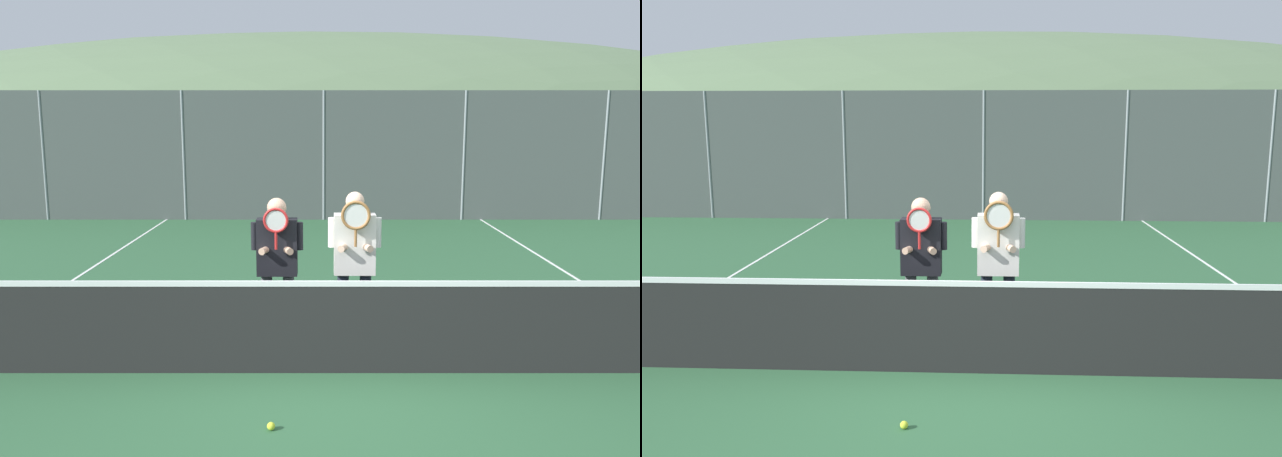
{
  "view_description": "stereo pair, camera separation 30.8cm",
  "coord_description": "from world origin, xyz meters",
  "views": [
    {
      "loc": [
        -0.1,
        -6.05,
        2.56
      ],
      "look_at": [
        -0.13,
        1.05,
        1.32
      ],
      "focal_mm": 35.0,
      "sensor_mm": 36.0,
      "label": 1
    },
    {
      "loc": [
        0.21,
        -6.04,
        2.56
      ],
      "look_at": [
        -0.13,
        1.05,
        1.32
      ],
      "focal_mm": 35.0,
      "sensor_mm": 36.0,
      "label": 2
    }
  ],
  "objects": [
    {
      "name": "ground_plane",
      "position": [
        0.0,
        0.0,
        0.0
      ],
      "size": [
        120.0,
        120.0,
        0.0
      ],
      "primitive_type": "plane",
      "color": "#2D5B38"
    },
    {
      "name": "hill_distant",
      "position": [
        0.0,
        62.56,
        0.0
      ],
      "size": [
        113.88,
        63.27,
        22.14
      ],
      "color": "#5B7551",
      "rests_on": "ground_plane"
    },
    {
      "name": "clubhouse_building",
      "position": [
        -0.38,
        19.2,
        1.8
      ],
      "size": [
        19.93,
        5.5,
        3.56
      ],
      "color": "beige",
      "rests_on": "ground_plane"
    },
    {
      "name": "fence_back",
      "position": [
        -0.0,
        10.03,
        1.65
      ],
      "size": [
        21.68,
        0.06,
        3.31
      ],
      "color": "gray",
      "rests_on": "ground_plane"
    },
    {
      "name": "tennis_net",
      "position": [
        0.0,
        0.0,
        0.5
      ],
      "size": [
        11.04,
        0.09,
        1.07
      ],
      "color": "gray",
      "rests_on": "ground_plane"
    },
    {
      "name": "court_line_left_sideline",
      "position": [
        -4.11,
        3.0,
        0.0
      ],
      "size": [
        0.05,
        16.0,
        0.01
      ],
      "primitive_type": "cube",
      "color": "white",
      "rests_on": "ground_plane"
    },
    {
      "name": "court_line_right_sideline",
      "position": [
        4.11,
        3.0,
        0.0
      ],
      "size": [
        0.05,
        16.0,
        0.01
      ],
      "primitive_type": "cube",
      "color": "white",
      "rests_on": "ground_plane"
    },
    {
      "name": "player_leftmost",
      "position": [
        -0.58,
        0.88,
        1.02
      ],
      "size": [
        0.59,
        0.34,
        1.7
      ],
      "color": "#56565B",
      "rests_on": "ground_plane"
    },
    {
      "name": "player_center_left",
      "position": [
        0.29,
        0.77,
        1.06
      ],
      "size": [
        0.59,
        0.34,
        1.78
      ],
      "color": "#232838",
      "rests_on": "ground_plane"
    },
    {
      "name": "car_far_left",
      "position": [
        -6.91,
        13.31,
        0.89
      ],
      "size": [
        4.02,
        2.03,
        1.75
      ],
      "color": "#B2B7BC",
      "rests_on": "ground_plane"
    },
    {
      "name": "car_left_of_center",
      "position": [
        -2.28,
        13.47,
        0.94
      ],
      "size": [
        4.18,
        1.99,
        1.85
      ],
      "color": "#285638",
      "rests_on": "ground_plane"
    },
    {
      "name": "car_center",
      "position": [
        2.46,
        13.16,
        0.9
      ],
      "size": [
        4.2,
        1.94,
        1.77
      ],
      "color": "silver",
      "rests_on": "ground_plane"
    },
    {
      "name": "tennis_ball_on_court",
      "position": [
        -0.51,
        -1.2,
        0.03
      ],
      "size": [
        0.07,
        0.07,
        0.07
      ],
      "color": "#CCDB33",
      "rests_on": "ground_plane"
    }
  ]
}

